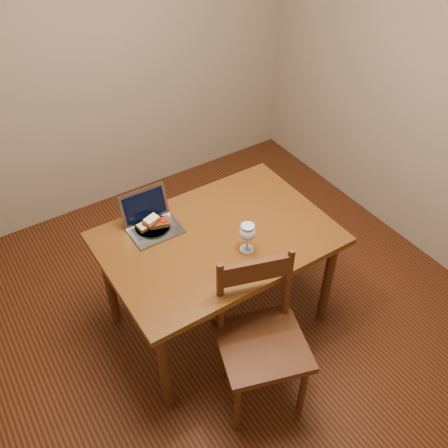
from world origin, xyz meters
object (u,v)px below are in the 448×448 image
chair (262,335)px  laptop (150,219)px  plate (153,227)px  milk_glass (247,238)px  table (218,247)px

chair → laptop: (-0.19, 0.85, 0.27)m
plate → milk_glass: milk_glass is taller
table → milk_glass: size_ratio=7.28×
table → plate: size_ratio=6.19×
chair → laptop: bearing=120.3°
plate → milk_glass: (0.36, -0.44, 0.08)m
chair → laptop: size_ratio=1.94×
plate → table: bearing=-42.5°
table → laptop: laptop is taller
table → milk_glass: (0.08, -0.18, 0.17)m
table → laptop: size_ratio=4.50×
chair → table: bearing=98.7°
plate → laptop: bearing=83.6°
table → laptop: bearing=134.4°
table → milk_glass: 0.26m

